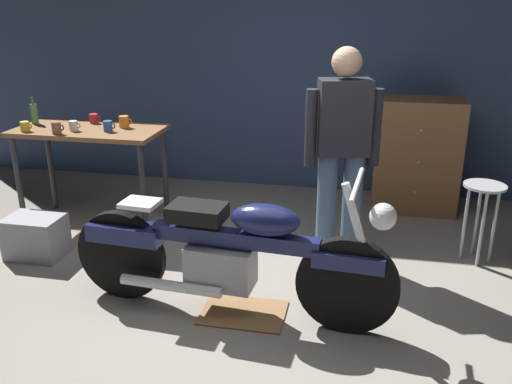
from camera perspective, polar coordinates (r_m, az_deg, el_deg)
The scene contains 16 objects.
ground_plane at distance 3.65m, azimuth -1.84°, elevation -13.40°, with size 12.00×12.00×0.00m, color gray.
back_wall at distance 5.83m, azimuth 4.58°, elevation 15.34°, with size 8.00×0.12×3.10m, color #384C70.
workbench at distance 5.09m, azimuth -17.03°, elevation 5.17°, with size 1.30×0.64×0.90m.
motorcycle at distance 3.52m, azimuth -2.74°, elevation -6.30°, with size 2.19×0.60×1.00m.
person_standing at distance 4.14m, azimuth 9.02°, elevation 4.55°, with size 0.56×0.31×1.67m.
shop_stool at distance 4.57m, azimuth 22.68°, elevation -0.96°, with size 0.32×0.32×0.64m.
wooden_dresser at distance 5.49m, azimuth 16.47°, elevation 3.68°, with size 0.80×0.47×1.10m.
drip_tray at distance 3.73m, azimuth -1.34°, elevation -12.52°, with size 0.56×0.40×0.01m, color olive.
storage_bin at distance 4.75m, azimuth -22.08°, elevation -4.36°, with size 0.44×0.32×0.34m, color gray.
mug_red_diner at distance 5.25m, azimuth -16.62°, elevation 7.39°, with size 0.11×0.08×0.09m.
mug_blue_enamel at distance 4.88m, azimuth -15.25°, elevation 6.68°, with size 0.11×0.08×0.09m.
mug_white_ceramic at distance 5.00m, azimuth -18.58°, elevation 6.59°, with size 0.10×0.07×0.09m.
mug_orange_travel at distance 5.00m, azimuth -13.66°, elevation 7.17°, with size 0.12×0.08×0.10m.
mug_brown_stoneware at distance 4.92m, azimuth -20.17°, elevation 6.32°, with size 0.11×0.08×0.10m.
mug_yellow_tall at distance 5.13m, azimuth -23.05°, elevation 6.35°, with size 0.11×0.08×0.09m.
bottle at distance 5.39m, azimuth -22.24°, elevation 7.65°, with size 0.06×0.06×0.24m.
Camera 1 is at (0.72, -2.97, 2.00)m, focal length 38.15 mm.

